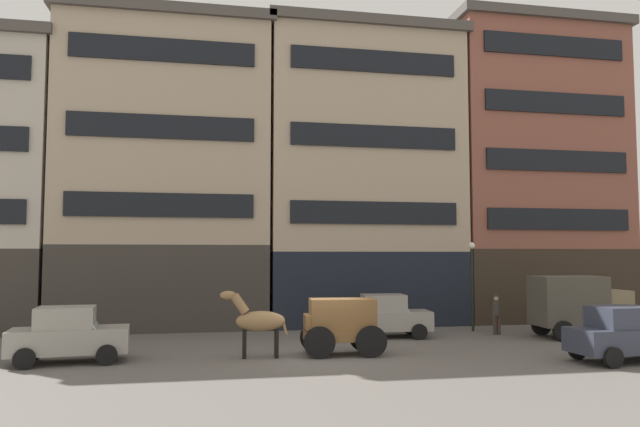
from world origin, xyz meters
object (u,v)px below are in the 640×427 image
Objects in this scene: cargo_wagon at (341,322)px; fire_hydrant_curbside at (496,321)px; sedan_parked_curb at (386,316)px; delivery_truck_far at (581,304)px; pedestrian_officer at (496,312)px; sedan_dark at (69,335)px; streetlamp_curbside at (472,273)px; sedan_light at (624,334)px; draft_horse at (258,320)px.

cargo_wagon reaches higher than fire_hydrant_curbside.
cargo_wagon is at bearing -126.09° from sedan_parked_curb.
delivery_truck_far is 5.40× the size of fire_hydrant_curbside.
fire_hydrant_curbside is (0.64, 1.26, -0.55)m from pedestrian_officer.
sedan_dark is at bearing -162.54° from sedan_parked_curb.
streetlamp_curbside is (-0.52, 1.30, 1.69)m from pedestrian_officer.
cargo_wagon is 0.73× the size of streetlamp_curbside.
streetlamp_curbside reaches higher than sedan_dark.
sedan_light is 4.55× the size of fire_hydrant_curbside.
draft_horse is at bearing -160.45° from pedestrian_officer.
cargo_wagon is 11.33m from delivery_truck_far.
pedestrian_officer is (5.06, -0.11, 0.07)m from sedan_parked_curb.
sedan_parked_curb is at bearing 130.25° from sedan_light.
cargo_wagon reaches higher than pedestrian_officer.
sedan_dark is 17.41m from streetlamp_curbside.
sedan_dark is at bearing -174.01° from delivery_truck_far.
streetlamp_curbside is at bearing 141.87° from delivery_truck_far.
delivery_truck_far is 3.88m from fire_hydrant_curbside.
sedan_parked_curb is at bearing 178.75° from pedestrian_officer.
fire_hydrant_curbside is (8.61, 5.15, -0.72)m from cargo_wagon.
cargo_wagon is 9.21m from streetlamp_curbside.
sedan_dark is 18.42m from fire_hydrant_curbside.
delivery_truck_far reaches higher than pedestrian_officer.
delivery_truck_far is 1.09× the size of streetlamp_curbside.
sedan_dark is (-20.22, -2.12, -0.51)m from delivery_truck_far.
cargo_wagon is 1.67× the size of pedestrian_officer.
streetlamp_curbside reaches higher than delivery_truck_far.
fire_hydrant_curbside is at bearing 15.57° from sedan_dark.
sedan_light is 7.05m from pedestrian_officer.
delivery_truck_far is 2.49× the size of pedestrian_officer.
fire_hydrant_curbside is (-2.48, 2.82, -1.00)m from delivery_truck_far.
delivery_truck_far reaches higher than fire_hydrant_curbside.
cargo_wagon is at bearing -1.28° from sedan_dark.
delivery_truck_far reaches higher than draft_horse.
draft_horse is 11.60m from pedestrian_officer.
sedan_parked_curb is 5.84m from fire_hydrant_curbside.
sedan_light is at bearing -49.75° from sedan_parked_curb.
streetlamp_curbside is at bearing 100.03° from sedan_light.
delivery_truck_far is at bearing 9.40° from draft_horse.
pedestrian_officer is at bearing 25.96° from cargo_wagon.
pedestrian_officer is at bearing 19.55° from draft_horse.
draft_horse is at bearing -153.55° from streetlamp_curbside.
sedan_parked_curb is (5.86, 3.99, -0.36)m from draft_horse.
fire_hydrant_curbside is (17.74, 4.94, -0.49)m from sedan_dark.
sedan_dark is 18.35m from sedan_light.
streetlamp_curbside is (7.45, 5.18, 1.52)m from cargo_wagon.
sedan_dark is 1.02× the size of sedan_light.
streetlamp_curbside is (-3.63, 2.85, 1.25)m from delivery_truck_far.
draft_horse is 11.71m from streetlamp_curbside.
delivery_truck_far is at bearing 68.25° from sedan_light.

